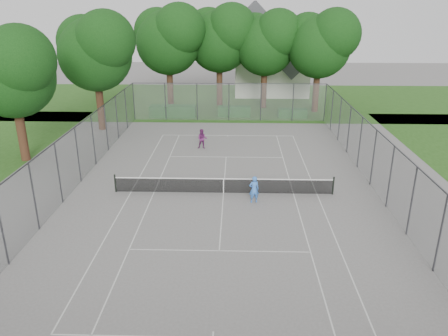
{
  "coord_description": "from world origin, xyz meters",
  "views": [
    {
      "loc": [
        0.71,
        -23.5,
        10.52
      ],
      "look_at": [
        0.0,
        1.0,
        1.2
      ],
      "focal_mm": 35.0,
      "sensor_mm": 36.0,
      "label": 1
    }
  ],
  "objects_px": {
    "tennis_net": "(224,185)",
    "girl_player": "(254,189)",
    "woman_player": "(202,139)",
    "house": "(271,58)"
  },
  "relations": [
    {
      "from": "tennis_net",
      "to": "girl_player",
      "type": "bearing_deg",
      "value": -34.66
    },
    {
      "from": "house",
      "to": "woman_player",
      "type": "height_order",
      "value": "house"
    },
    {
      "from": "house",
      "to": "woman_player",
      "type": "distance_m",
      "value": 23.21
    },
    {
      "from": "woman_player",
      "to": "girl_player",
      "type": "bearing_deg",
      "value": -67.71
    },
    {
      "from": "girl_player",
      "to": "woman_player",
      "type": "xyz_separation_m",
      "value": [
        -3.61,
        9.56,
        -0.02
      ]
    },
    {
      "from": "girl_player",
      "to": "woman_player",
      "type": "bearing_deg",
      "value": -81.9
    },
    {
      "from": "tennis_net",
      "to": "girl_player",
      "type": "relative_size",
      "value": 8.25
    },
    {
      "from": "house",
      "to": "woman_player",
      "type": "xyz_separation_m",
      "value": [
        -6.74,
        -21.92,
        -3.55
      ]
    },
    {
      "from": "tennis_net",
      "to": "house",
      "type": "distance_m",
      "value": 30.9
    },
    {
      "from": "house",
      "to": "girl_player",
      "type": "relative_size",
      "value": 6.87
    }
  ]
}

